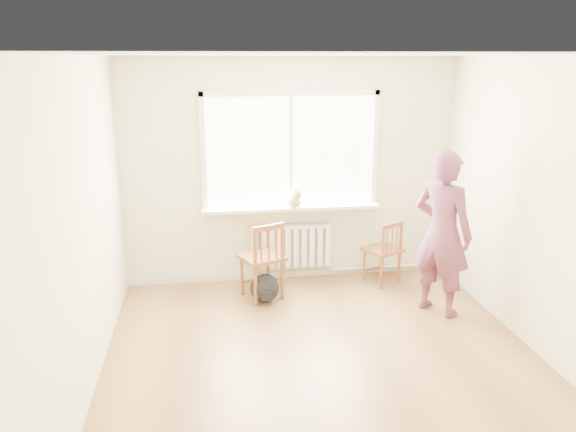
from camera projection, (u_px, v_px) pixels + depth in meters
name	position (u px, v px, depth m)	size (l,w,h in m)	color
floor	(328.00, 370.00, 4.99)	(4.50, 4.50, 0.00)	olive
ceiling	(335.00, 54.00, 4.25)	(4.50, 4.50, 0.00)	white
back_wall	(290.00, 172.00, 6.76)	(4.00, 0.01, 2.70)	beige
window	(291.00, 146.00, 6.65)	(2.12, 0.05, 1.42)	white
windowsill	(292.00, 208.00, 6.77)	(2.15, 0.22, 0.04)	white
radiator	(291.00, 246.00, 6.92)	(1.00, 0.12, 0.55)	white
heating_pipe	(387.00, 267.00, 7.22)	(0.04, 0.04, 1.40)	silver
baseboard	(290.00, 274.00, 7.10)	(4.00, 0.03, 0.08)	beige
chair_left	(264.00, 260.00, 6.35)	(0.58, 0.57, 0.92)	brown
chair_right	(385.00, 252.00, 6.80)	(0.52, 0.51, 0.80)	brown
person	(442.00, 234.00, 5.91)	(0.65, 0.43, 1.78)	#CF454A
cat	(294.00, 199.00, 6.65)	(0.22, 0.41, 0.28)	beige
backpack	(265.00, 288.00, 6.34)	(0.33, 0.25, 0.33)	black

